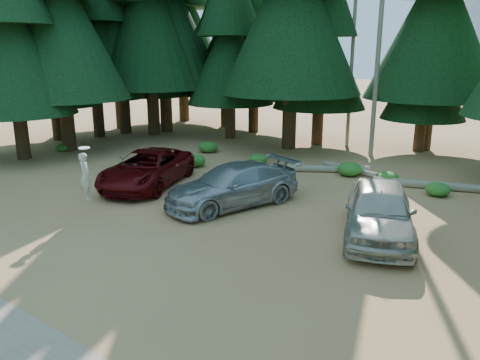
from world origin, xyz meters
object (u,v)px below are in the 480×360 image
at_px(red_pickup, 147,168).
at_px(frisbee_player, 85,176).
at_px(log_left, 321,169).
at_px(silver_minivan_center, 233,185).
at_px(silver_minivan_right, 380,211).
at_px(log_right, 439,186).
at_px(log_mid, 350,169).

bearing_deg(red_pickup, frisbee_player, -95.99).
bearing_deg(log_left, silver_minivan_center, -125.22).
xyz_separation_m(silver_minivan_center, log_left, (0.44, 6.15, -0.58)).
relative_size(silver_minivan_center, log_left, 1.17).
distance_m(silver_minivan_right, log_left, 7.72).
bearing_deg(frisbee_player, log_right, -110.46).
bearing_deg(silver_minivan_right, log_right, 66.92).
xyz_separation_m(red_pickup, silver_minivan_center, (4.32, 0.03, 0.01)).
distance_m(frisbee_player, log_left, 10.57).
height_order(frisbee_player, log_right, frisbee_player).
height_order(silver_minivan_center, log_mid, silver_minivan_center).
bearing_deg(silver_minivan_center, red_pickup, -161.28).
bearing_deg(silver_minivan_right, log_left, 107.72).
xyz_separation_m(red_pickup, frisbee_player, (0.97, -3.61, 0.61)).
bearing_deg(frisbee_player, log_left, -90.19).
height_order(silver_minivan_right, frisbee_player, frisbee_player).
bearing_deg(red_pickup, log_mid, 29.49).
xyz_separation_m(silver_minivan_center, log_mid, (1.46, 6.96, -0.61)).
distance_m(silver_minivan_center, log_right, 8.41).
height_order(red_pickup, frisbee_player, frisbee_player).
distance_m(red_pickup, log_right, 11.71).
distance_m(silver_minivan_right, log_mid, 7.83).
height_order(silver_minivan_right, log_mid, silver_minivan_right).
relative_size(frisbee_player, log_right, 0.35).
height_order(silver_minivan_right, log_right, silver_minivan_right).
xyz_separation_m(silver_minivan_right, log_left, (-4.82, 6.00, -0.66)).
distance_m(log_left, log_mid, 1.30).
height_order(silver_minivan_center, log_right, silver_minivan_center).
relative_size(frisbee_player, log_mid, 0.57).
xyz_separation_m(red_pickup, log_left, (4.76, 6.18, -0.57)).
relative_size(silver_minivan_right, log_right, 0.95).
bearing_deg(log_mid, log_right, 8.82).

